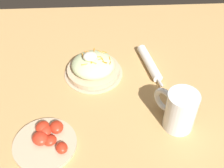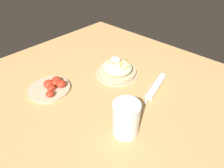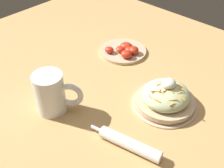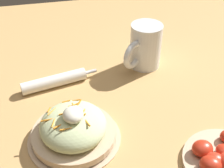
{
  "view_description": "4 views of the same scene",
  "coord_description": "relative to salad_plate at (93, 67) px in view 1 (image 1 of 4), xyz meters",
  "views": [
    {
      "loc": [
        -0.08,
        -0.57,
        0.74
      ],
      "look_at": [
        -0.05,
        0.09,
        0.09
      ],
      "focal_mm": 47.45,
      "sensor_mm": 36.0,
      "label": 1
    },
    {
      "loc": [
        0.4,
        -0.36,
        0.56
      ],
      "look_at": [
        -0.0,
        0.08,
        0.08
      ],
      "focal_mm": 30.0,
      "sensor_mm": 36.0,
      "label": 2
    },
    {
      "loc": [
        0.49,
        0.57,
        0.63
      ],
      "look_at": [
        -0.02,
        0.09,
        0.06
      ],
      "focal_mm": 45.14,
      "sensor_mm": 36.0,
      "label": 3
    },
    {
      "loc": [
        -0.6,
        0.26,
        0.52
      ],
      "look_at": [
        -0.01,
        0.13,
        0.06
      ],
      "focal_mm": 48.45,
      "sensor_mm": 36.0,
      "label": 4
    }
  ],
  "objects": [
    {
      "name": "napkin_roll",
      "position": [
        0.21,
        0.03,
        -0.01
      ],
      "size": [
        0.07,
        0.22,
        0.03
      ],
      "color": "white",
      "rests_on": "ground_plane"
    },
    {
      "name": "ground_plane",
      "position": [
        0.11,
        -0.24,
        -0.03
      ],
      "size": [
        1.43,
        1.43,
        0.0
      ],
      "primitive_type": "plane",
      "color": "tan"
    },
    {
      "name": "beer_mug",
      "position": [
        0.26,
        -0.25,
        0.03
      ],
      "size": [
        0.12,
        0.13,
        0.13
      ],
      "color": "white",
      "rests_on": "ground_plane"
    },
    {
      "name": "tomato_plate",
      "position": [
        -0.14,
        -0.3,
        -0.02
      ],
      "size": [
        0.19,
        0.19,
        0.04
      ],
      "color": "#D1B28E",
      "rests_on": "ground_plane"
    },
    {
      "name": "salad_plate",
      "position": [
        0.0,
        0.0,
        0.0
      ],
      "size": [
        0.21,
        0.21,
        0.1
      ],
      "color": "#D1B28E",
      "rests_on": "ground_plane"
    }
  ]
}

